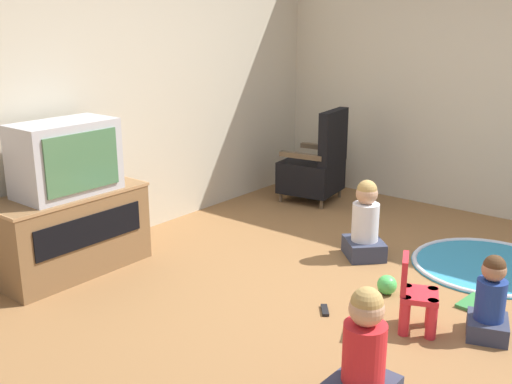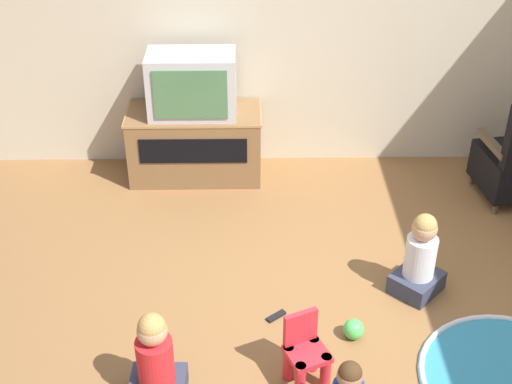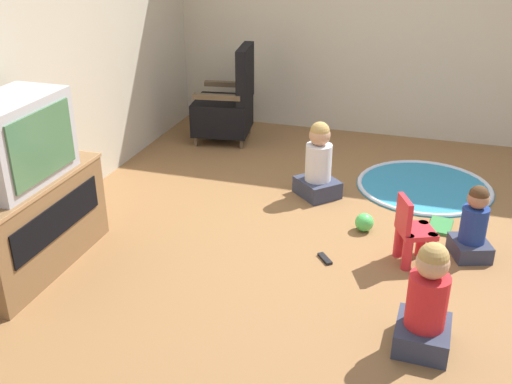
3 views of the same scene
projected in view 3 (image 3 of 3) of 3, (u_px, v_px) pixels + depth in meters
name	position (u px, v px, depth m)	size (l,w,h in m)	color
ground_plane	(353.00, 234.00, 4.51)	(30.00, 30.00, 0.00)	olive
wall_back	(30.00, 39.00, 4.33)	(5.45, 0.12, 2.73)	beige
wall_right	(428.00, 5.00, 5.92)	(0.12, 5.46, 2.73)	beige
tv_cabinet	(25.00, 222.00, 3.99)	(1.18, 0.55, 0.64)	brown
television	(14.00, 141.00, 3.73)	(0.74, 0.43, 0.55)	#B7B7BC
black_armchair	(227.00, 106.00, 6.23)	(0.65, 0.65, 0.99)	brown
yellow_kid_chair	(413.00, 235.00, 4.07)	(0.31, 0.31, 0.49)	red
play_mat	(424.00, 186.00, 5.27)	(1.18, 1.18, 0.04)	teal
child_watching_left	(427.00, 304.00, 3.23)	(0.34, 0.30, 0.66)	#33384C
child_watching_center	(318.00, 164.00, 5.01)	(0.44, 0.44, 0.66)	#33384C
child_watching_right	(473.00, 226.00, 4.13)	(0.34, 0.32, 0.54)	#33384C
toy_ball	(364.00, 222.00, 4.53)	(0.14, 0.14, 0.14)	#4CCC59
book	(440.00, 226.00, 4.61)	(0.29, 0.20, 0.02)	#337F3D
remote_control	(325.00, 259.00, 4.17)	(0.15, 0.13, 0.02)	black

